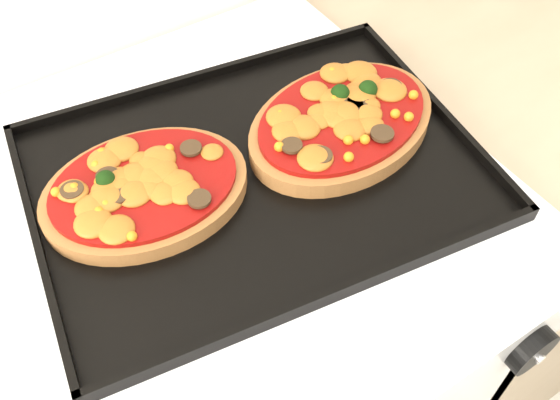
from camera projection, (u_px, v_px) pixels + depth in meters
stove at (241, 357)px, 1.07m from camera, size 0.60×0.60×0.91m
knob_right at (532, 350)px, 0.65m from camera, size 0.06×0.02×0.06m
baking_tray at (256, 171)px, 0.72m from camera, size 0.55×0.44×0.02m
pizza_left at (145, 188)px, 0.68m from camera, size 0.25×0.20×0.03m
pizza_right at (342, 121)px, 0.75m from camera, size 0.27×0.21×0.04m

